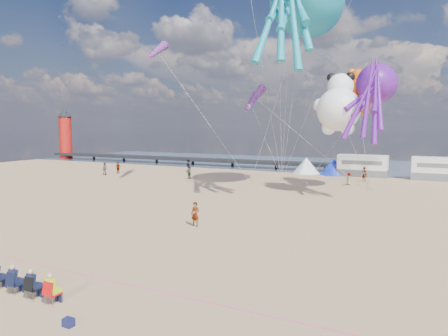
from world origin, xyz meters
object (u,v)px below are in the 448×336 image
beachgoer_1 (105,169)px  beachgoer_3 (118,168)px  windsock_right (251,103)px  tent_blue (333,167)px  cooler_navy (68,322)px  kite_panda (339,109)px  kite_teddy_orange (357,96)px  beachgoer_0 (349,179)px  sandbag_b (308,183)px  beachgoer_2 (188,165)px  sandbag_c (370,189)px  motorhome_0 (363,166)px  kite_octopus_teal (308,0)px  windsock_left (157,51)px  spectator_row (16,279)px  sandbag_a (250,183)px  motorhome_1 (440,169)px  lighthouse (66,138)px  sandbag_d (358,185)px  beachgoer_4 (189,173)px  standing_person (195,214)px  tent_white (306,165)px  sandbag_e (282,180)px  kite_octopus_purple (377,84)px  beachgoer_5 (364,174)px  windsock_mid (255,98)px

beachgoer_1 → beachgoer_3: bearing=-101.8°
beachgoer_3 → windsock_right: 23.90m
tent_blue → cooler_navy: bearing=-89.5°
kite_panda → kite_teddy_orange: 5.66m
beachgoer_0 → sandbag_b: bearing=37.1°
beachgoer_2 → sandbag_c: beachgoer_2 is taller
tent_blue → sandbag_b: (-1.01, -10.64, -1.09)m
motorhome_0 → beachgoer_3: 35.41m
beachgoer_0 → kite_octopus_teal: 20.91m
beachgoer_1 → windsock_left: size_ratio=0.23×
spectator_row → beachgoer_0: bearing=79.1°
sandbag_a → beachgoer_3: bearing=176.3°
motorhome_1 → sandbag_c: bearing=-120.0°
beachgoer_0 → beachgoer_3: (-32.80, -3.03, 0.10)m
lighthouse → windsock_right: (50.96, -18.35, 5.28)m
beachgoer_1 → beachgoer_2: beachgoer_1 is taller
lighthouse → beachgoer_0: bearing=-12.3°
sandbag_b → sandbag_d: same height
beachgoer_4 → windsock_right: size_ratio=0.34×
motorhome_0 → beachgoer_2: bearing=-170.0°
motorhome_0 → beachgoer_1: 36.67m
lighthouse → motorhome_0: size_ratio=1.36×
beachgoer_0 → kite_octopus_teal: bearing=95.5°
motorhome_0 → sandbag_b: size_ratio=13.20×
motorhome_0 → standing_person: (-6.76, -34.68, -0.64)m
cooler_navy → sandbag_a: bearing=102.3°
tent_white → spectator_row: (0.27, -47.81, -0.55)m
tent_blue → windsock_left: windsock_left is taller
beachgoer_4 → kite_octopus_teal: size_ratio=0.12×
sandbag_b → sandbag_e: 3.63m
cooler_navy → beachgoer_3: beachgoer_3 is taller
tent_blue → kite_octopus_purple: size_ratio=0.39×
windsock_right → spectator_row: bearing=-90.5°
spectator_row → kite_teddy_orange: 36.72m
beachgoer_1 → sandbag_e: bearing=-170.1°
windsock_right → motorhome_0: bearing=46.3°
beachgoer_5 → windsock_left: windsock_left is taller
sandbag_d → kite_teddy_orange: (0.00, -3.41, 10.11)m
sandbag_e → sandbag_b: bearing=-12.9°
sandbag_a → sandbag_b: bearing=27.6°
beachgoer_1 → cooler_navy: bearing=130.1°
kite_panda → kite_teddy_orange: (0.93, 5.34, 1.60)m
motorhome_0 → beachgoer_5: motorhome_0 is taller
tent_white → beachgoer_4: size_ratio=2.46×
beachgoer_3 → beachgoer_0: bearing=-0.7°
beachgoer_2 → sandbag_b: size_ratio=3.32×
windsock_mid → windsock_left: bearing=-168.6°
beachgoer_4 → sandbag_d: 21.52m
motorhome_0 → tent_blue: 4.01m
beachgoer_5 → sandbag_c: bearing=132.2°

